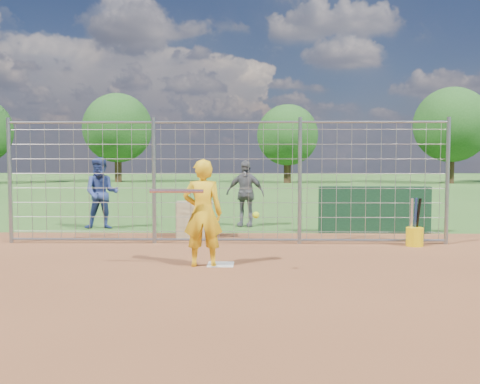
{
  "coord_description": "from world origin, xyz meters",
  "views": [
    {
      "loc": [
        0.51,
        -8.94,
        1.79
      ],
      "look_at": [
        0.3,
        0.8,
        1.15
      ],
      "focal_mm": 40.0,
      "sensor_mm": 36.0,
      "label": 1
    }
  ],
  "objects_px": {
    "bucket_with_bats": "(415,234)",
    "bystander_b": "(245,193)",
    "bystander_a": "(102,193)",
    "batter": "(203,213)",
    "equipment_bin": "(195,220)"
  },
  "relations": [
    {
      "from": "batter",
      "to": "bystander_a",
      "type": "distance_m",
      "value": 5.39
    },
    {
      "from": "bystander_b",
      "to": "bucket_with_bats",
      "type": "xyz_separation_m",
      "value": [
        3.44,
        -3.02,
        -0.61
      ]
    },
    {
      "from": "bucket_with_bats",
      "to": "bystander_b",
      "type": "bearing_deg",
      "value": 138.74
    },
    {
      "from": "bystander_b",
      "to": "bucket_with_bats",
      "type": "height_order",
      "value": "bystander_b"
    },
    {
      "from": "batter",
      "to": "equipment_bin",
      "type": "relative_size",
      "value": 2.19
    },
    {
      "from": "batter",
      "to": "equipment_bin",
      "type": "bearing_deg",
      "value": -82.3
    },
    {
      "from": "bucket_with_bats",
      "to": "bystander_a",
      "type": "bearing_deg",
      "value": 160.68
    },
    {
      "from": "batter",
      "to": "bystander_a",
      "type": "relative_size",
      "value": 0.99
    },
    {
      "from": "batter",
      "to": "bucket_with_bats",
      "type": "height_order",
      "value": "batter"
    },
    {
      "from": "bystander_b",
      "to": "bystander_a",
      "type": "bearing_deg",
      "value": -156.93
    },
    {
      "from": "bystander_b",
      "to": "bucket_with_bats",
      "type": "bearing_deg",
      "value": -27.14
    },
    {
      "from": "batter",
      "to": "bucket_with_bats",
      "type": "distance_m",
      "value": 4.61
    },
    {
      "from": "bystander_a",
      "to": "bucket_with_bats",
      "type": "xyz_separation_m",
      "value": [
        7.0,
        -2.46,
        -0.65
      ]
    },
    {
      "from": "bystander_a",
      "to": "equipment_bin",
      "type": "xyz_separation_m",
      "value": [
        2.47,
        -1.38,
        -0.49
      ]
    },
    {
      "from": "bystander_a",
      "to": "batter",
      "type": "bearing_deg",
      "value": -65.55
    }
  ]
}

